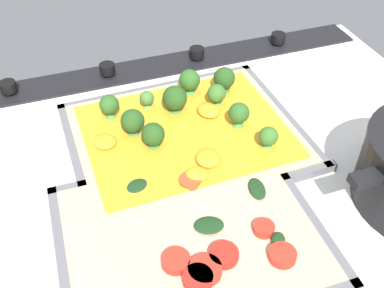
% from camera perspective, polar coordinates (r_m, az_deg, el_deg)
% --- Properties ---
extents(ground_plane, '(0.86, 0.64, 0.03)m').
position_cam_1_polar(ground_plane, '(0.67, 1.90, -4.19)').
color(ground_plane, silver).
extents(stove_control_panel, '(0.82, 0.07, 0.03)m').
position_cam_1_polar(stove_control_panel, '(0.87, -4.78, 9.60)').
color(stove_control_panel, black).
rests_on(stove_control_panel, ground_plane).
extents(baking_tray_front, '(0.35, 0.29, 0.01)m').
position_cam_1_polar(baking_tray_front, '(0.71, -0.83, 0.81)').
color(baking_tray_front, slate).
rests_on(baking_tray_front, ground_plane).
extents(broccoli_pizza, '(0.33, 0.27, 0.06)m').
position_cam_1_polar(broccoli_pizza, '(0.70, -0.89, 2.23)').
color(broccoli_pizza, '#D3B77F').
rests_on(broccoli_pizza, baking_tray_front).
extents(baking_tray_back, '(0.32, 0.26, 0.01)m').
position_cam_1_polar(baking_tray_back, '(0.58, -0.22, -11.41)').
color(baking_tray_back, slate).
rests_on(baking_tray_back, ground_plane).
extents(veggie_pizza_back, '(0.30, 0.24, 0.02)m').
position_cam_1_polar(veggie_pizza_back, '(0.57, 0.15, -11.26)').
color(veggie_pizza_back, tan).
rests_on(veggie_pizza_back, baking_tray_back).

